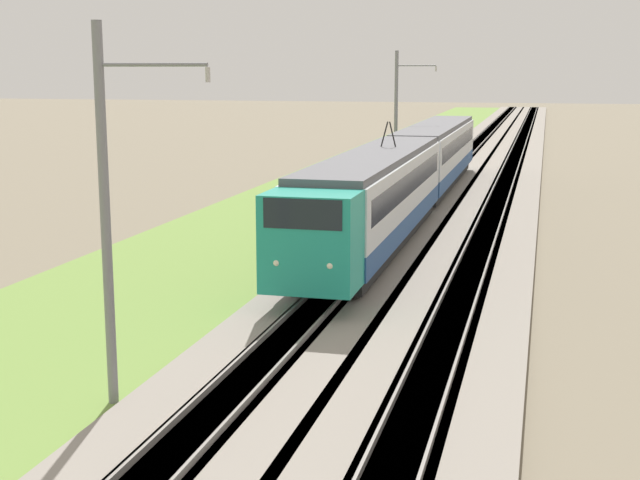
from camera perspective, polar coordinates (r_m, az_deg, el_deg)
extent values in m
cube|color=gray|center=(59.53, 7.85, 3.77)|extent=(240.00, 4.40, 0.30)
cube|color=gray|center=(59.22, 11.81, 3.61)|extent=(240.00, 4.40, 0.30)
cube|color=#4C4238|center=(59.53, 7.85, 3.77)|extent=(240.00, 1.57, 0.30)
cube|color=gray|center=(59.56, 7.34, 4.01)|extent=(240.00, 0.07, 0.15)
cube|color=gray|center=(59.45, 8.37, 3.97)|extent=(240.00, 0.07, 0.15)
cube|color=#4C4238|center=(59.22, 11.81, 3.61)|extent=(240.00, 1.57, 0.30)
cube|color=gray|center=(59.22, 11.30, 3.85)|extent=(240.00, 0.07, 0.15)
cube|color=gray|center=(59.18, 12.33, 3.80)|extent=(240.00, 0.07, 0.15)
cube|color=olive|center=(60.34, 2.88, 3.87)|extent=(240.00, 11.62, 0.12)
cube|color=teal|center=(26.00, -0.53, -0.08)|extent=(2.04, 2.74, 2.87)
cube|color=black|center=(25.54, -0.71, 1.91)|extent=(1.47, 2.29, 0.86)
sphere|color=#F2EAC6|center=(25.39, -2.80, -1.47)|extent=(0.20, 0.20, 0.20)
sphere|color=#F2EAC6|center=(24.99, 0.65, -1.66)|extent=(0.20, 0.20, 0.20)
cube|color=navy|center=(35.91, 3.58, 1.26)|extent=(18.22, 2.86, 0.80)
cube|color=silver|center=(35.70, 3.61, 3.54)|extent=(18.22, 2.86, 2.07)
cube|color=black|center=(35.68, 3.61, 3.80)|extent=(16.76, 2.88, 0.87)
cube|color=#515156|center=(35.58, 3.63, 5.39)|extent=(18.22, 2.63, 0.25)
cube|color=black|center=(36.03, 3.57, 0.20)|extent=(17.31, 2.43, 0.55)
cylinder|color=black|center=(29.12, -0.13, -2.02)|extent=(0.86, 0.12, 0.86)
cylinder|color=black|center=(28.88, 1.92, -2.14)|extent=(0.86, 0.12, 0.86)
cube|color=navy|center=(55.36, 7.40, 4.56)|extent=(20.26, 2.86, 0.80)
cube|color=silver|center=(55.23, 7.44, 6.04)|extent=(20.26, 2.86, 2.07)
cube|color=black|center=(55.21, 7.45, 6.21)|extent=(18.64, 2.88, 0.87)
cube|color=#515156|center=(55.15, 7.47, 7.24)|extent=(20.26, 2.63, 0.25)
cube|color=black|center=(55.44, 7.39, 3.87)|extent=(19.25, 2.43, 0.55)
cylinder|color=black|center=(38.23, 4.15, 6.77)|extent=(0.06, 0.33, 1.08)
cylinder|color=black|center=(38.17, 4.67, 6.76)|extent=(0.06, 0.33, 1.08)
cube|color=black|center=(29.20, 0.89, -3.76)|extent=(0.10, 0.10, 0.00)
cylinder|color=slate|center=(19.50, -13.56, 1.16)|extent=(0.22, 0.22, 8.36)
cylinder|color=slate|center=(18.71, -10.70, 10.97)|extent=(0.08, 2.40, 0.08)
cylinder|color=#B2ADA8|center=(18.24, -7.19, 10.45)|extent=(0.10, 0.10, 0.30)
cylinder|color=slate|center=(55.52, 4.87, 7.59)|extent=(0.22, 0.22, 8.52)
cylinder|color=slate|center=(55.25, 6.18, 11.04)|extent=(0.08, 2.40, 0.08)
cylinder|color=#B2ADA8|center=(55.10, 7.44, 10.81)|extent=(0.10, 0.10, 0.30)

